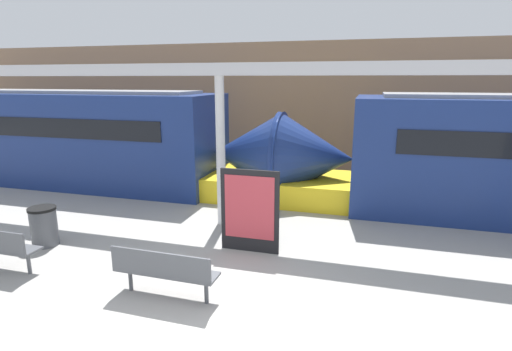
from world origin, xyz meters
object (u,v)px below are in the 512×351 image
at_px(trash_bin, 44,226).
at_px(support_column_near, 221,153).
at_px(poster_board, 250,211).
at_px(bench_near, 164,269).
at_px(train_right, 62,138).

relative_size(trash_bin, support_column_near, 0.24).
height_order(trash_bin, poster_board, poster_board).
xyz_separation_m(bench_near, trash_bin, (-3.62, 1.29, -0.10)).
distance_m(trash_bin, support_column_near, 4.25).
distance_m(bench_near, support_column_near, 3.85).
xyz_separation_m(train_right, bench_near, (7.34, -6.28, -0.98)).
bearing_deg(poster_board, support_column_near, 129.63).
distance_m(poster_board, support_column_near, 2.03).
distance_m(train_right, bench_near, 9.71).
relative_size(train_right, bench_near, 8.86).
height_order(train_right, poster_board, train_right).
bearing_deg(bench_near, trash_bin, 161.42).
bearing_deg(train_right, bench_near, -40.52).
relative_size(train_right, trash_bin, 18.21).
bearing_deg(train_right, support_column_near, -20.86).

